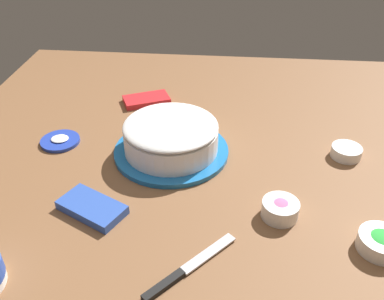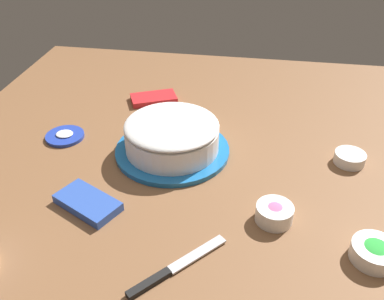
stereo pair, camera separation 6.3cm
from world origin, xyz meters
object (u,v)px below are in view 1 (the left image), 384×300
(frosted_cake, at_px, (171,138))
(sprinkle_bowl_green, at_px, (381,242))
(frosting_tub_lid, at_px, (60,141))
(candy_box_upper, at_px, (92,207))
(sprinkle_bowl_pink, at_px, (280,208))
(candy_box_lower, at_px, (147,100))
(spreading_knife, at_px, (183,272))
(sprinkle_bowl_blue, at_px, (346,152))

(frosted_cake, xyz_separation_m, sprinkle_bowl_green, (0.48, -0.31, -0.03))
(frosting_tub_lid, bearing_deg, candy_box_upper, -57.21)
(sprinkle_bowl_pink, xyz_separation_m, candy_box_lower, (-0.40, 0.52, -0.01))
(spreading_knife, xyz_separation_m, sprinkle_bowl_blue, (0.40, 0.44, 0.01))
(frosting_tub_lid, relative_size, sprinkle_bowl_blue, 1.37)
(sprinkle_bowl_green, relative_size, candy_box_lower, 0.64)
(sprinkle_bowl_green, height_order, candy_box_upper, sprinkle_bowl_green)
(spreading_knife, relative_size, sprinkle_bowl_green, 1.96)
(frosted_cake, xyz_separation_m, sprinkle_bowl_blue, (0.48, 0.03, -0.03))
(candy_box_lower, bearing_deg, candy_box_upper, -117.01)
(candy_box_lower, bearing_deg, spreading_knife, -97.99)
(sprinkle_bowl_green, distance_m, candy_box_upper, 0.63)
(sprinkle_bowl_blue, relative_size, candy_box_upper, 0.53)
(frosted_cake, distance_m, sprinkle_bowl_pink, 0.36)
(sprinkle_bowl_blue, height_order, candy_box_upper, sprinkle_bowl_blue)
(sprinkle_bowl_blue, relative_size, candy_box_lower, 0.55)
(spreading_knife, bearing_deg, candy_box_lower, 106.11)
(sprinkle_bowl_blue, relative_size, sprinkle_bowl_green, 0.85)
(frosting_tub_lid, distance_m, sprinkle_bowl_green, 0.87)
(frosted_cake, bearing_deg, candy_box_upper, -121.06)
(sprinkle_bowl_pink, bearing_deg, spreading_knife, -137.76)
(frosted_cake, height_order, candy_box_upper, frosted_cake)
(spreading_knife, xyz_separation_m, candy_box_upper, (-0.23, 0.16, 0.00))
(candy_box_lower, relative_size, candy_box_upper, 0.97)
(spreading_knife, xyz_separation_m, sprinkle_bowl_green, (0.40, 0.10, 0.01))
(spreading_knife, distance_m, candy_box_lower, 0.73)
(sprinkle_bowl_blue, xyz_separation_m, candy_box_lower, (-0.60, 0.26, -0.01))
(sprinkle_bowl_blue, distance_m, sprinkle_bowl_green, 0.34)
(frosted_cake, distance_m, candy_box_lower, 0.32)
(candy_box_lower, bearing_deg, sprinkle_bowl_blue, -47.49)
(sprinkle_bowl_blue, distance_m, sprinkle_bowl_pink, 0.32)
(frosted_cake, height_order, spreading_knife, frosted_cake)
(frosting_tub_lid, distance_m, spreading_knife, 0.59)
(candy_box_upper, bearing_deg, frosting_tub_lid, 150.06)
(sprinkle_bowl_green, bearing_deg, frosting_tub_lid, 157.77)
(spreading_knife, bearing_deg, candy_box_upper, 145.31)
(sprinkle_bowl_green, distance_m, candy_box_lower, 0.85)
(frosting_tub_lid, height_order, candy_box_lower, candy_box_lower)
(frosting_tub_lid, height_order, sprinkle_bowl_blue, sprinkle_bowl_blue)
(sprinkle_bowl_pink, height_order, candy_box_lower, sprinkle_bowl_pink)
(sprinkle_bowl_blue, height_order, sprinkle_bowl_green, sprinkle_bowl_green)
(candy_box_upper, bearing_deg, sprinkle_bowl_blue, 51.16)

